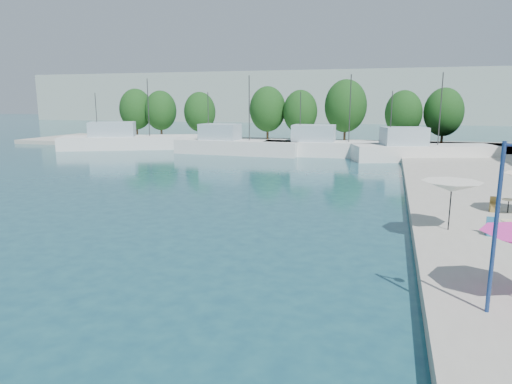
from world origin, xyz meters
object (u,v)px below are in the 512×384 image
(trawler_01, at_px, (131,141))
(trawler_03, at_px, (331,147))
(trawler_04, at_px, (420,151))
(umbrella_white, at_px, (452,187))
(trawler_02, at_px, (234,146))
(street_lamp, at_px, (512,197))

(trawler_01, height_order, trawler_03, same)
(trawler_04, bearing_deg, umbrella_white, -108.76)
(trawler_02, height_order, trawler_04, same)
(trawler_01, xyz_separation_m, umbrella_white, (38.40, -34.57, 1.64))
(trawler_01, distance_m, street_lamp, 58.53)
(trawler_04, bearing_deg, street_lamp, -108.06)
(trawler_01, relative_size, umbrella_white, 7.37)
(trawler_03, bearing_deg, trawler_04, -11.46)
(trawler_02, xyz_separation_m, trawler_03, (12.12, 1.27, -0.00))
(trawler_02, bearing_deg, trawler_01, 175.09)
(trawler_01, relative_size, trawler_02, 1.27)
(trawler_03, bearing_deg, umbrella_white, -75.76)
(trawler_01, height_order, street_lamp, trawler_01)
(street_lamp, bearing_deg, trawler_04, 108.50)
(trawler_01, distance_m, trawler_02, 16.45)
(trawler_01, bearing_deg, trawler_02, -33.19)
(trawler_02, relative_size, umbrella_white, 5.81)
(trawler_03, distance_m, street_lamp, 44.16)
(trawler_04, relative_size, street_lamp, 3.24)
(umbrella_white, bearing_deg, trawler_02, 124.29)
(trawler_03, relative_size, umbrella_white, 6.19)
(trawler_02, height_order, trawler_03, same)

